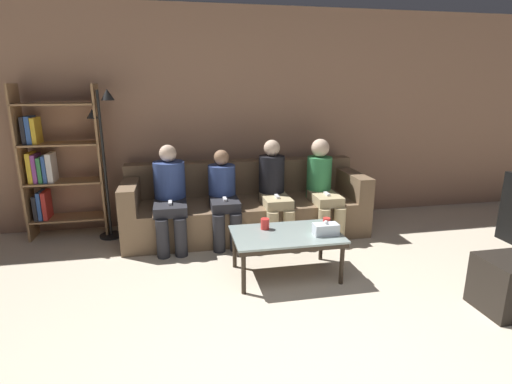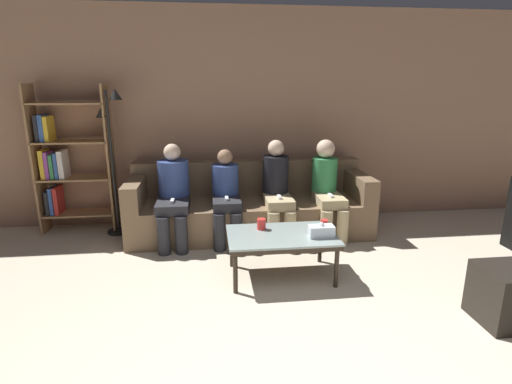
{
  "view_description": "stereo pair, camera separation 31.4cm",
  "coord_description": "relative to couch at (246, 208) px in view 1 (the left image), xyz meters",
  "views": [
    {
      "loc": [
        -0.77,
        -1.51,
        1.71
      ],
      "look_at": [
        0.0,
        2.3,
        0.65
      ],
      "focal_mm": 28.0,
      "sensor_mm": 36.0,
      "label": 1
    },
    {
      "loc": [
        -0.46,
        -1.56,
        1.71
      ],
      "look_at": [
        0.0,
        2.3,
        0.65
      ],
      "focal_mm": 28.0,
      "sensor_mm": 36.0,
      "label": 2
    }
  ],
  "objects": [
    {
      "name": "tissue_box",
      "position": [
        0.5,
        -1.29,
        0.17
      ],
      "size": [
        0.22,
        0.12,
        0.13
      ],
      "color": "silver",
      "rests_on": "coffee_table"
    },
    {
      "name": "couch",
      "position": [
        0.0,
        0.0,
        0.0
      ],
      "size": [
        2.75,
        0.88,
        0.81
      ],
      "color": "brown",
      "rests_on": "ground_plane"
    },
    {
      "name": "bookshelf",
      "position": [
        -2.12,
        0.28,
        0.54
      ],
      "size": [
        0.84,
        0.32,
        1.72
      ],
      "color": "#9E754C",
      "rests_on": "ground_plane"
    },
    {
      "name": "cup_near_right",
      "position": [
        -0.0,
        -1.05,
        0.17
      ],
      "size": [
        0.08,
        0.08,
        0.1
      ],
      "color": "red",
      "rests_on": "coffee_table"
    },
    {
      "name": "seated_person_mid_left",
      "position": [
        -0.29,
        -0.23,
        0.24
      ],
      "size": [
        0.31,
        0.64,
        1.01
      ],
      "color": "#28282D",
      "rests_on": "ground_plane"
    },
    {
      "name": "seated_person_mid_right",
      "position": [
        0.29,
        -0.22,
        0.28
      ],
      "size": [
        0.31,
        0.65,
        1.11
      ],
      "color": "tan",
      "rests_on": "ground_plane"
    },
    {
      "name": "seated_person_left_end",
      "position": [
        -0.86,
        -0.22,
        0.28
      ],
      "size": [
        0.34,
        0.69,
        1.08
      ],
      "color": "#28282D",
      "rests_on": "ground_plane"
    },
    {
      "name": "cup_near_left",
      "position": [
        0.58,
        -1.1,
        0.16
      ],
      "size": [
        0.07,
        0.07,
        0.09
      ],
      "color": "red",
      "rests_on": "coffee_table"
    },
    {
      "name": "standing_lamp",
      "position": [
        -1.54,
        0.14,
        0.72
      ],
      "size": [
        0.31,
        0.26,
        1.66
      ],
      "color": "black",
      "rests_on": "ground_plane"
    },
    {
      "name": "seated_person_right_end",
      "position": [
        0.86,
        -0.23,
        0.28
      ],
      "size": [
        0.31,
        0.66,
        1.1
      ],
      "color": "tan",
      "rests_on": "ground_plane"
    },
    {
      "name": "coffee_table",
      "position": [
        0.16,
        -1.19,
        0.07
      ],
      "size": [
        0.97,
        0.62,
        0.41
      ],
      "color": "#8C9E99",
      "rests_on": "ground_plane"
    },
    {
      "name": "wall_back",
      "position": [
        0.0,
        0.51,
        1.0
      ],
      "size": [
        12.0,
        0.06,
        2.6
      ],
      "color": "#9E755B",
      "rests_on": "ground_plane"
    }
  ]
}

